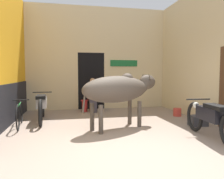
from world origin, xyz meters
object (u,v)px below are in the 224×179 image
plastic_stool (85,105)px  shopkeeper_seated (93,94)px  bucket (177,112)px  motorcycle_near (211,118)px  bicycle (20,114)px  motorcycle_far (42,105)px  cow (120,89)px  crate (198,121)px

plastic_stool → shopkeeper_seated: bearing=-24.5°
shopkeeper_seated → bucket: bearing=-26.8°
motorcycle_near → shopkeeper_seated: size_ratio=1.70×
bicycle → motorcycle_far: bearing=46.9°
motorcycle_far → motorcycle_near: bearing=-34.6°
bicycle → plastic_stool: 2.71m
motorcycle_near → motorcycle_far: (-3.74, 2.58, 0.01)m
bicycle → shopkeeper_seated: bearing=40.3°
cow → crate: bearing=-5.2°
shopkeeper_seated → bucket: size_ratio=4.79×
plastic_stool → crate: size_ratio=0.98×
cow → shopkeeper_seated: (-0.43, 2.51, -0.36)m
shopkeeper_seated → bucket: shopkeeper_seated is taller
bicycle → shopkeeper_seated: size_ratio=1.30×
motorcycle_far → plastic_stool: (1.36, 1.42, -0.25)m
cow → plastic_stool: 2.84m
motorcycle_near → plastic_stool: 4.66m
motorcycle_near → bucket: bearing=77.1°
cow → bicycle: size_ratio=1.46×
motorcycle_far → crate: size_ratio=4.83×
bicycle → plastic_stool: bicycle is taller
motorcycle_near → plastic_stool: size_ratio=4.89×
shopkeeper_seated → cow: bearing=-80.4°
motorcycle_near → shopkeeper_seated: bearing=118.3°
motorcycle_far → shopkeeper_seated: (1.65, 1.29, 0.17)m
shopkeeper_seated → bucket: (2.66, -1.34, -0.52)m
cow → crate: size_ratio=5.35×
motorcycle_near → bucket: (0.58, 2.52, -0.34)m
plastic_stool → bucket: size_ratio=1.66×
shopkeeper_seated → bucket: 3.03m
shopkeeper_seated → plastic_stool: (-0.29, 0.13, -0.42)m
motorcycle_near → plastic_stool: (-2.37, 4.00, -0.24)m
shopkeeper_seated → crate: (2.55, -2.70, -0.51)m
crate → bucket: 1.36m
bicycle → bucket: 4.84m
crate → plastic_stool: bearing=135.0°
cow → shopkeeper_seated: bearing=99.6°
motorcycle_near → shopkeeper_seated: 4.40m
cow → motorcycle_near: (1.66, -1.36, -0.54)m
cow → bicycle: 2.75m
cow → motorcycle_near: bearing=-39.3°
shopkeeper_seated → crate: bearing=-46.7°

